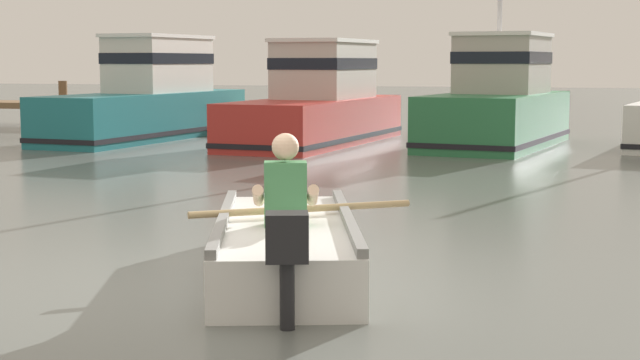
{
  "coord_description": "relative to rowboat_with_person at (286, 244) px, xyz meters",
  "views": [
    {
      "loc": [
        2.98,
        -7.11,
        1.76
      ],
      "look_at": [
        0.27,
        2.44,
        0.55
      ],
      "focal_mm": 54.91,
      "sensor_mm": 36.0,
      "label": 1
    }
  ],
  "objects": [
    {
      "name": "moored_boat_teal",
      "position": [
        -7.36,
        12.81,
        0.62
      ],
      "size": [
        2.48,
        6.73,
        2.36
      ],
      "color": "#1E727A",
      "rests_on": "ground"
    },
    {
      "name": "ground_plane",
      "position": [
        -0.52,
        -0.51,
        -0.25
      ],
      "size": [
        120.0,
        120.0,
        0.0
      ],
      "primitive_type": "plane",
      "color": "slate"
    },
    {
      "name": "rowboat_with_person",
      "position": [
        0.0,
        0.0,
        0.0
      ],
      "size": [
        2.01,
        3.65,
        1.19
      ],
      "color": "white",
      "rests_on": "ground"
    },
    {
      "name": "wooden_dock",
      "position": [
        -9.66,
        15.85,
        0.33
      ],
      "size": [
        13.53,
        1.64,
        1.23
      ],
      "color": "brown",
      "rests_on": "ground"
    },
    {
      "name": "moored_boat_green",
      "position": [
        0.48,
        12.85,
        0.63
      ],
      "size": [
        2.85,
        5.32,
        4.35
      ],
      "color": "#287042",
      "rests_on": "ground"
    },
    {
      "name": "moored_boat_red",
      "position": [
        -3.31,
        12.58,
        0.57
      ],
      "size": [
        2.62,
        6.25,
        2.23
      ],
      "color": "#B72D28",
      "rests_on": "ground"
    }
  ]
}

